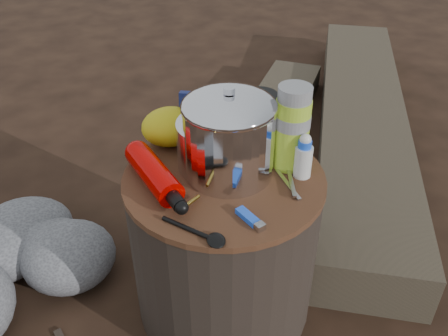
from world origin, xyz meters
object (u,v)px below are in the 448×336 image
object	(u,v)px
stump	(224,244)
fuel_bottle	(154,173)
thermos	(292,128)
travel_mug	(259,118)
camping_pot	(229,134)
log_main	(361,119)

from	to	relation	value
stump	fuel_bottle	distance (m)	0.31
thermos	fuel_bottle	bearing A→B (deg)	178.92
travel_mug	camping_pot	bearing A→B (deg)	-133.67
fuel_bottle	thermos	size ratio (longest dim) A/B	1.25
log_main	travel_mug	distance (m)	1.03
stump	log_main	size ratio (longest dim) A/B	0.24
camping_pot	log_main	bearing A→B (deg)	41.60
camping_pot	stump	bearing A→B (deg)	-137.81
fuel_bottle	thermos	world-z (taller)	thermos
stump	travel_mug	world-z (taller)	travel_mug
fuel_bottle	thermos	distance (m)	0.35
log_main	thermos	bearing A→B (deg)	-105.57
travel_mug	thermos	bearing A→B (deg)	-74.36
stump	log_main	xyz separation A→B (m)	(0.84, 0.75, -0.14)
travel_mug	fuel_bottle	bearing A→B (deg)	-157.33
camping_pot	fuel_bottle	world-z (taller)	camping_pot
stump	travel_mug	bearing A→B (deg)	45.88
stump	fuel_bottle	xyz separation A→B (m)	(-0.17, 0.01, 0.26)
camping_pot	travel_mug	xyz separation A→B (m)	(0.12, 0.12, -0.04)
thermos	travel_mug	bearing A→B (deg)	105.64
thermos	travel_mug	size ratio (longest dim) A/B	1.56
stump	camping_pot	size ratio (longest dim) A/B	2.28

